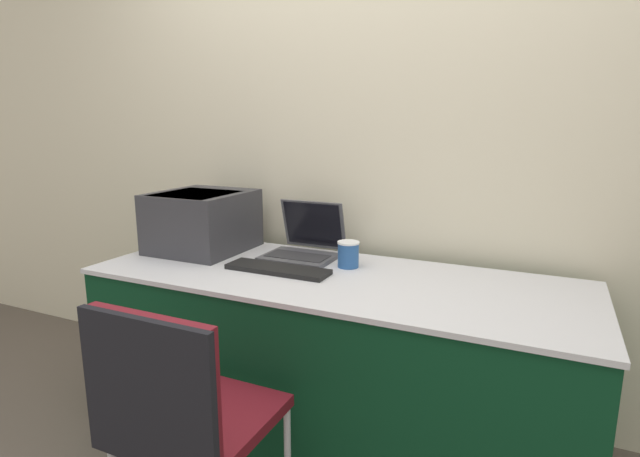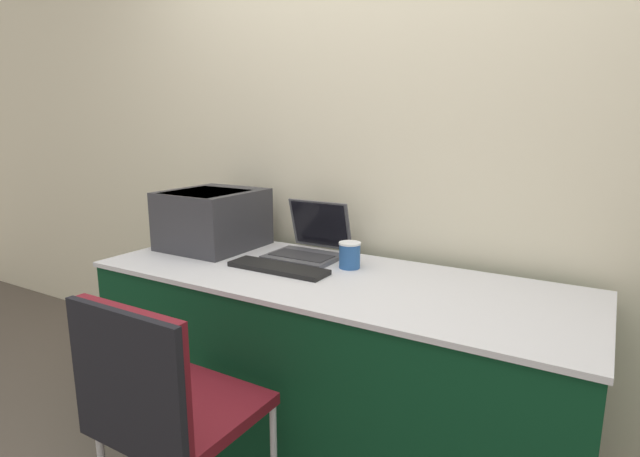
# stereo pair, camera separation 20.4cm
# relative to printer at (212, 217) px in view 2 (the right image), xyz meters

# --- Properties ---
(wall_back) EXTENTS (8.00, 0.05, 2.60)m
(wall_back) POSITION_rel_printer_xyz_m (0.73, 0.36, 0.41)
(wall_back) COLOR beige
(wall_back) RESTS_ON ground_plane
(table) EXTENTS (2.00, 0.74, 0.74)m
(table) POSITION_rel_printer_xyz_m (0.73, -0.11, -0.52)
(table) COLOR #0C381E
(table) RESTS_ON ground_plane
(printer) EXTENTS (0.41, 0.44, 0.28)m
(printer) POSITION_rel_printer_xyz_m (0.00, 0.00, 0.00)
(printer) COLOR #333338
(printer) RESTS_ON table
(laptop_left) EXTENTS (0.31, 0.31, 0.25)m
(laptop_left) POSITION_rel_printer_xyz_m (0.50, 0.10, -0.10)
(laptop_left) COLOR #4C4C51
(laptop_left) RESTS_ON table
(external_keyboard) EXTENTS (0.44, 0.13, 0.02)m
(external_keyboard) POSITION_rel_printer_xyz_m (0.51, -0.16, -0.14)
(external_keyboard) COLOR black
(external_keyboard) RESTS_ON table
(coffee_cup) EXTENTS (0.09, 0.09, 0.11)m
(coffee_cup) POSITION_rel_printer_xyz_m (0.75, 0.02, -0.10)
(coffee_cup) COLOR #285699
(coffee_cup) RESTS_ON table
(chair) EXTENTS (0.44, 0.45, 0.85)m
(chair) POSITION_rel_printer_xyz_m (0.57, -0.87, -0.36)
(chair) COLOR maroon
(chair) RESTS_ON ground_plane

